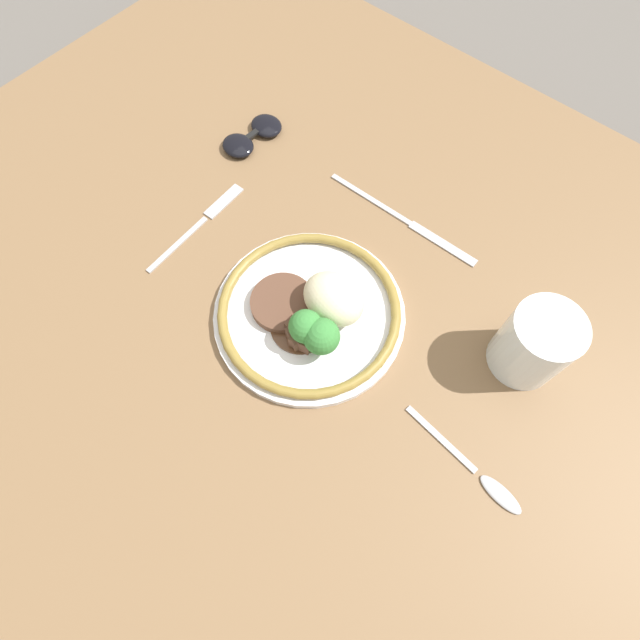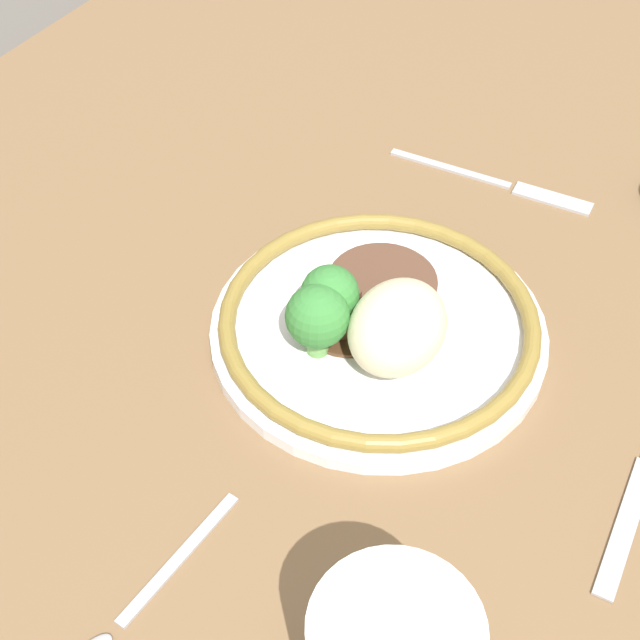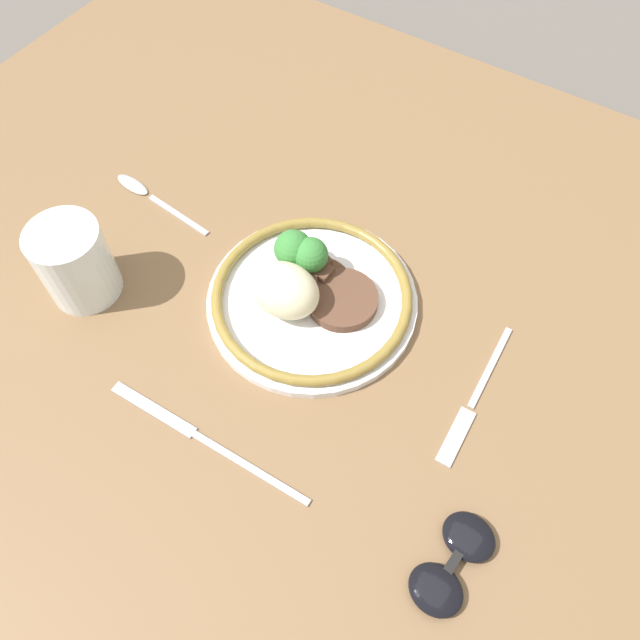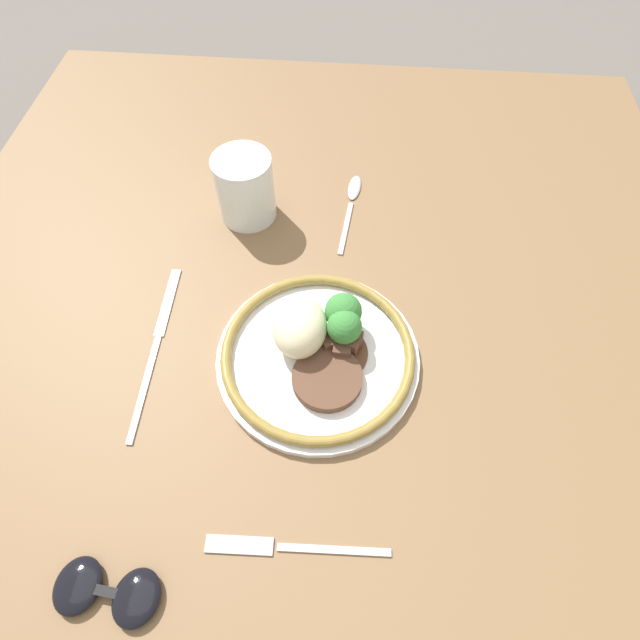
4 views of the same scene
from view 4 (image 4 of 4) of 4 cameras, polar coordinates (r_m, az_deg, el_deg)
ground_plane at (r=0.62m, az=-1.77°, el=-6.98°), size 8.00×8.00×0.00m
dining_table at (r=0.60m, az=-1.82°, el=-6.02°), size 1.24×1.02×0.05m
plate at (r=0.56m, az=-0.11°, el=-3.19°), size 0.23×0.23×0.06m
juice_glass at (r=0.70m, az=-8.54°, el=14.52°), size 0.08×0.08×0.09m
fork at (r=0.51m, az=-4.70°, el=-24.44°), size 0.02×0.17×0.00m
knife at (r=0.62m, az=-18.10°, el=-2.31°), size 0.23×0.02×0.00m
spoon at (r=0.74m, az=3.71°, el=13.83°), size 0.16×0.03×0.01m
sunglasses at (r=0.54m, az=-23.16°, el=-26.65°), size 0.06×0.10×0.01m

